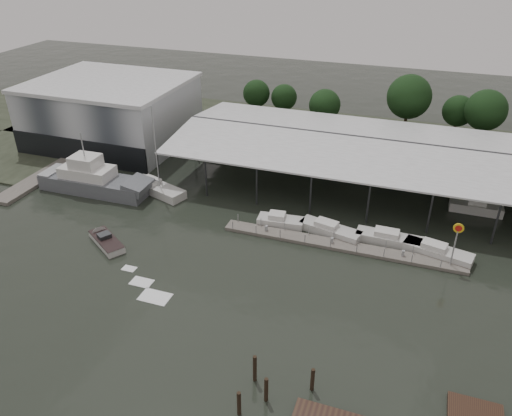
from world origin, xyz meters
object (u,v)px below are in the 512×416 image
(white_sailboat, at_px, (157,188))
(shell_fuel_sign, at_px, (457,237))
(speedboat_underway, at_px, (105,240))
(grey_trawler, at_px, (95,181))

(white_sailboat, bearing_deg, shell_fuel_sign, 11.38)
(shell_fuel_sign, height_order, speedboat_underway, shell_fuel_sign)
(grey_trawler, relative_size, white_sailboat, 1.27)
(grey_trawler, xyz_separation_m, speedboat_underway, (8.72, -10.90, -1.19))
(shell_fuel_sign, bearing_deg, white_sailboat, 172.42)
(grey_trawler, distance_m, speedboat_underway, 14.00)
(shell_fuel_sign, relative_size, grey_trawler, 0.34)
(shell_fuel_sign, bearing_deg, grey_trawler, 176.65)
(shell_fuel_sign, xyz_separation_m, grey_trawler, (-46.96, 2.75, -2.35))
(grey_trawler, distance_m, white_sailboat, 8.65)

